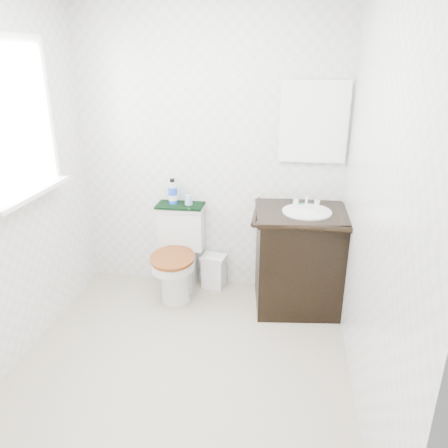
% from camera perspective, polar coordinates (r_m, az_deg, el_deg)
% --- Properties ---
extents(floor, '(2.40, 2.40, 0.00)m').
position_cam_1_polar(floor, '(3.06, -5.61, -18.02)').
color(floor, '#A89F87').
rests_on(floor, ground).
extents(wall_back, '(2.40, 0.00, 2.40)m').
position_cam_1_polar(wall_back, '(3.62, -1.79, 9.53)').
color(wall_back, silver).
rests_on(wall_back, ground).
extents(wall_front, '(2.40, 0.00, 2.40)m').
position_cam_1_polar(wall_front, '(1.46, -18.63, -10.13)').
color(wall_front, silver).
rests_on(wall_front, ground).
extents(wall_right, '(0.00, 2.40, 2.40)m').
position_cam_1_polar(wall_right, '(2.46, 19.13, 2.68)').
color(wall_right, silver).
rests_on(wall_right, ground).
extents(window, '(0.02, 0.70, 0.90)m').
position_cam_1_polar(window, '(3.08, -25.73, 12.05)').
color(window, white).
rests_on(window, wall_left).
extents(mirror, '(0.50, 0.02, 0.60)m').
position_cam_1_polar(mirror, '(3.51, 11.65, 12.88)').
color(mirror, silver).
rests_on(mirror, wall_back).
extents(toilet, '(0.41, 0.63, 0.74)m').
position_cam_1_polar(toilet, '(3.74, -5.94, -4.30)').
color(toilet, silver).
rests_on(toilet, floor).
extents(vanity, '(0.77, 0.68, 0.92)m').
position_cam_1_polar(vanity, '(3.53, 9.87, -4.24)').
color(vanity, black).
rests_on(vanity, floor).
extents(trash_bin, '(0.24, 0.20, 0.30)m').
position_cam_1_polar(trash_bin, '(3.88, -1.34, -6.13)').
color(trash_bin, white).
rests_on(trash_bin, floor).
extents(towel, '(0.39, 0.22, 0.02)m').
position_cam_1_polar(towel, '(3.69, -5.75, 2.44)').
color(towel, black).
rests_on(towel, toilet).
extents(mouthwash_bottle, '(0.07, 0.07, 0.21)m').
position_cam_1_polar(mouthwash_bottle, '(3.69, -6.72, 4.16)').
color(mouthwash_bottle, blue).
rests_on(mouthwash_bottle, towel).
extents(cup, '(0.07, 0.07, 0.08)m').
position_cam_1_polar(cup, '(3.66, -4.66, 3.18)').
color(cup, '#80A9D2').
rests_on(cup, towel).
extents(soap_bar, '(0.07, 0.04, 0.02)m').
position_cam_1_polar(soap_bar, '(3.51, 10.03, 2.59)').
color(soap_bar, '#1A7F79').
rests_on(soap_bar, vanity).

